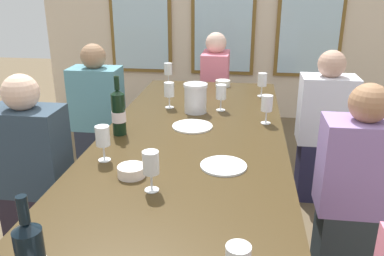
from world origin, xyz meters
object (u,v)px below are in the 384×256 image
Objects in this scene: wine_glass_3 at (262,80)px; seated_person_0 at (34,178)px; tasting_bowl_2 at (131,171)px; seated_person_2 at (98,118)px; dining_table at (187,159)px; seated_person_3 at (324,131)px; white_plate_0 at (192,126)px; tasting_bowl_1 at (223,83)px; white_plate_1 at (224,166)px; wine_glass_8 at (168,69)px; wine_glass_2 at (221,93)px; wine_glass_7 at (151,165)px; seated_person_1 at (355,196)px; wine_glass_5 at (267,104)px; seated_person_6 at (215,95)px; wine_bottle_0 at (119,112)px; wine_glass_0 at (169,90)px; wine_glass_6 at (103,137)px; metal_pitcher at (196,98)px.

seated_person_0 reaches higher than wine_glass_3.
tasting_bowl_2 is 1.50m from seated_person_2.
dining_table is 2.59× the size of seated_person_2.
wine_glass_3 is at bearing 40.64° from seated_person_0.
white_plate_0 is at bearing -144.91° from seated_person_3.
white_plate_0 is 1.93× the size of tasting_bowl_2.
seated_person_2 is at bearing 116.22° from tasting_bowl_2.
white_plate_1 is at bearing -86.22° from tasting_bowl_1.
wine_glass_2 is at bearing -54.05° from wine_glass_8.
seated_person_1 is at bearing 26.09° from wine_glass_7.
wine_glass_5 is (0.21, 0.64, 0.12)m from white_plate_1.
wine_bottle_0 is at bearing -103.97° from seated_person_6.
wine_glass_0 is 0.89m from wine_glass_6.
wine_glass_8 is 0.16× the size of seated_person_1.
wine_glass_5 reaches higher than tasting_bowl_2.
wine_glass_8 is (-0.13, 0.64, 0.00)m from wine_glass_0.
seated_person_1 is (0.66, 0.20, -0.22)m from white_plate_1.
tasting_bowl_1 is at bearing 93.78° from white_plate_1.
seated_person_1 is (0.46, -1.04, -0.34)m from wine_glass_3.
wine_glass_0 is 1.18m from seated_person_6.
tasting_bowl_2 is 1.06m from wine_glass_2.
wine_glass_8 is at bearing 132.56° from seated_person_1.
wine_bottle_0 is (-0.39, -0.17, 0.12)m from white_plate_0.
metal_pitcher is at bearing -91.73° from seated_person_6.
seated_person_0 is 1.00× the size of seated_person_1.
wine_bottle_0 is (-0.41, 0.16, 0.19)m from dining_table.
seated_person_3 is at bearing 59.61° from white_plate_1.
wine_glass_0 and wine_glass_5 have the same top height.
metal_pitcher is at bearing -159.68° from seated_person_3.
white_plate_0 is 0.30m from metal_pitcher.
dining_table is 2.59× the size of seated_person_6.
dining_table is 0.28m from white_plate_1.
white_plate_0 is 0.46m from wine_glass_5.
seated_person_6 is at bearing 64.77° from seated_person_0.
wine_glass_5 is 0.16× the size of seated_person_3.
metal_pitcher is 0.47m from wine_glass_5.
wine_glass_6 and wine_glass_8 have the same top height.
tasting_bowl_2 is at bearing -39.37° from wine_glass_6.
tasting_bowl_2 is 0.71× the size of wine_glass_7.
seated_person_0 reaches higher than wine_glass_6.
seated_person_1 is (0.76, -1.30, -0.24)m from tasting_bowl_1.
seated_person_6 reaches higher than dining_table.
tasting_bowl_1 reaches higher than dining_table.
metal_pitcher is at bearing 67.00° from wine_glass_6.
tasting_bowl_2 is 0.11× the size of seated_person_3.
wine_glass_5 is 1.42m from seated_person_2.
wine_glass_0 is 0.68m from wine_glass_5.
metal_pitcher is 1.06m from wine_glass_7.
wine_bottle_0 is at bearing -132.06° from wine_glass_3.
wine_glass_0 is (-0.02, 1.02, 0.10)m from tasting_bowl_2.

